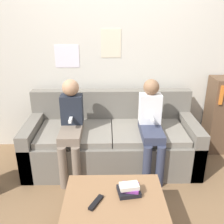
# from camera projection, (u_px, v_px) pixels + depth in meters

# --- Properties ---
(ground_plane) EXTENTS (10.00, 10.00, 0.00)m
(ground_plane) POSITION_uv_depth(u_px,v_px,m) (113.00, 189.00, 2.65)
(ground_plane) COLOR brown
(wall_back) EXTENTS (8.00, 0.07, 2.60)m
(wall_back) POSITION_uv_depth(u_px,v_px,m) (111.00, 51.00, 3.12)
(wall_back) COLOR beige
(wall_back) RESTS_ON ground_plane
(couch) EXTENTS (2.00, 0.82, 0.85)m
(couch) POSITION_uv_depth(u_px,v_px,m) (112.00, 141.00, 3.04)
(couch) COLOR #6B665B
(couch) RESTS_ON ground_plane
(coffee_table) EXTENTS (0.80, 0.58, 0.38)m
(coffee_table) POSITION_uv_depth(u_px,v_px,m) (114.00, 202.00, 2.01)
(coffee_table) COLOR #8E6642
(coffee_table) RESTS_ON ground_plane
(person_left) EXTENTS (0.24, 0.56, 1.08)m
(person_left) POSITION_uv_depth(u_px,v_px,m) (71.00, 124.00, 2.72)
(person_left) COLOR #756656
(person_left) RESTS_ON ground_plane
(person_right) EXTENTS (0.24, 0.56, 1.08)m
(person_right) POSITION_uv_depth(u_px,v_px,m) (151.00, 124.00, 2.74)
(person_right) COLOR #33384C
(person_right) RESTS_ON ground_plane
(tv_remote) EXTENTS (0.12, 0.17, 0.02)m
(tv_remote) POSITION_uv_depth(u_px,v_px,m) (96.00, 202.00, 1.92)
(tv_remote) COLOR black
(tv_remote) RESTS_ON coffee_table
(book_stack) EXTENTS (0.20, 0.18, 0.10)m
(book_stack) POSITION_uv_depth(u_px,v_px,m) (129.00, 189.00, 2.02)
(book_stack) COLOR black
(book_stack) RESTS_ON coffee_table
(bookshelf) EXTENTS (0.38, 0.34, 1.00)m
(bookshelf) POSITION_uv_depth(u_px,v_px,m) (222.00, 115.00, 3.25)
(bookshelf) COLOR brown
(bookshelf) RESTS_ON ground_plane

